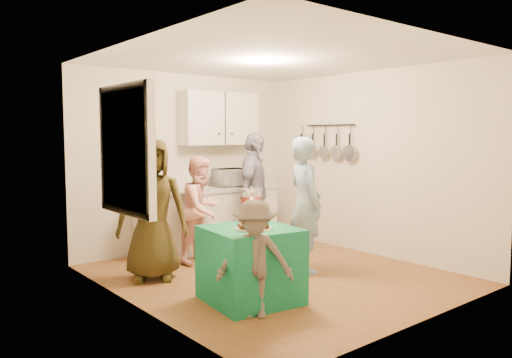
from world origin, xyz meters
TOP-DOWN VIEW (x-y plane):
  - floor at (0.00, 0.00)m, footprint 4.00×4.00m
  - ceiling at (0.00, 0.00)m, footprint 4.00×4.00m
  - back_wall at (0.00, 2.00)m, footprint 3.60×3.60m
  - left_wall at (-1.80, 0.00)m, footprint 4.00×4.00m
  - right_wall at (1.80, 0.00)m, footprint 4.00×4.00m
  - window_night at (-1.77, 0.30)m, footprint 0.04×1.00m
  - counter at (0.20, 1.70)m, footprint 2.20×0.58m
  - countertop at (0.20, 1.70)m, footprint 2.24×0.62m
  - upper_cabinet at (0.50, 1.85)m, footprint 1.30×0.30m
  - pot_rack at (1.72, 0.70)m, footprint 0.12×1.00m
  - microwave at (0.59, 1.70)m, footprint 0.51×0.36m
  - party_table at (-0.82, -0.56)m, footprint 0.96×0.96m
  - donut_cake at (-0.85, -0.64)m, footprint 0.38×0.38m
  - punch_jar at (-0.62, -0.32)m, footprint 0.22×0.22m
  - man_birthday at (0.41, -0.11)m, footprint 0.58×0.71m
  - woman_back_left at (-1.22, 0.78)m, footprint 0.98×0.87m
  - woman_back_center at (-0.32, 1.11)m, footprint 0.84×0.76m
  - woman_back_right at (0.56, 1.09)m, footprint 1.07×0.95m
  - child_near_left at (-1.07, -0.95)m, footprint 0.82×0.76m

SIDE VIEW (x-z plane):
  - floor at x=0.00m, z-range 0.00..0.00m
  - party_table at x=-0.82m, z-range 0.00..0.76m
  - counter at x=0.20m, z-range 0.00..0.86m
  - child_near_left at x=-1.07m, z-range 0.00..1.11m
  - woman_back_center at x=-0.32m, z-range 0.00..1.42m
  - man_birthday at x=0.41m, z-range 0.00..1.68m
  - woman_back_left at x=-1.22m, z-range 0.00..1.68m
  - donut_cake at x=-0.85m, z-range 0.76..0.94m
  - woman_back_right at x=0.56m, z-range 0.00..1.74m
  - countertop at x=0.20m, z-range 0.86..0.91m
  - punch_jar at x=-0.62m, z-range 0.76..1.10m
  - microwave at x=0.59m, z-range 0.91..1.19m
  - back_wall at x=0.00m, z-range 1.30..1.30m
  - left_wall at x=-1.80m, z-range 1.30..1.30m
  - right_wall at x=1.80m, z-range 1.30..1.30m
  - window_night at x=-1.77m, z-range 0.95..2.15m
  - pot_rack at x=1.72m, z-range 1.30..1.90m
  - upper_cabinet at x=0.50m, z-range 1.55..2.35m
  - ceiling at x=0.00m, z-range 2.60..2.60m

